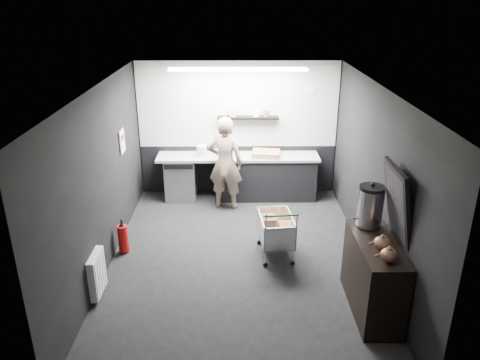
{
  "coord_description": "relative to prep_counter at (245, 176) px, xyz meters",
  "views": [
    {
      "loc": [
        -0.04,
        -6.34,
        3.92
      ],
      "look_at": [
        0.02,
        0.4,
        1.2
      ],
      "focal_mm": 35.0,
      "sensor_mm": 36.0,
      "label": 1
    }
  ],
  "objects": [
    {
      "name": "kitchen_wall_panel",
      "position": [
        -0.14,
        0.31,
        1.39
      ],
      "size": [
        3.95,
        0.02,
        1.7
      ],
      "primitive_type": "cube",
      "color": "silver",
      "rests_on": "wall_back"
    },
    {
      "name": "prep_counter",
      "position": [
        0.0,
        0.0,
        0.0
      ],
      "size": [
        3.2,
        0.61,
        0.9
      ],
      "color": "black",
      "rests_on": "floor"
    },
    {
      "name": "pink_tub",
      "position": [
        -0.85,
        0.0,
        0.55
      ],
      "size": [
        0.21,
        0.21,
        0.21
      ],
      "primitive_type": "cylinder",
      "color": "silver",
      "rests_on": "prep_counter"
    },
    {
      "name": "white_container",
      "position": [
        -0.49,
        -0.05,
        0.52
      ],
      "size": [
        0.2,
        0.17,
        0.16
      ],
      "primitive_type": "cube",
      "rotation": [
        0.0,
        0.0,
        0.22
      ],
      "color": "white",
      "rests_on": "prep_counter"
    },
    {
      "name": "person",
      "position": [
        -0.38,
        -0.45,
        0.45
      ],
      "size": [
        0.73,
        0.56,
        1.81
      ],
      "primitive_type": "imported",
      "rotation": [
        0.0,
        0.0,
        2.93
      ],
      "color": "#BBAB94",
      "rests_on": "floor"
    },
    {
      "name": "dado_panel",
      "position": [
        -0.14,
        0.31,
        0.04
      ],
      "size": [
        3.95,
        0.02,
        1.0
      ],
      "primitive_type": "cube",
      "color": "black",
      "rests_on": "wall_back"
    },
    {
      "name": "wall_left",
      "position": [
        -2.14,
        -2.42,
        0.89
      ],
      "size": [
        0.0,
        5.5,
        5.5
      ],
      "primitive_type": "plane",
      "rotation": [
        1.57,
        0.0,
        1.57
      ],
      "color": "black",
      "rests_on": "floor"
    },
    {
      "name": "wall_right",
      "position": [
        1.86,
        -2.42,
        0.89
      ],
      "size": [
        0.0,
        5.5,
        5.5
      ],
      "primitive_type": "plane",
      "rotation": [
        1.57,
        0.0,
        -1.57
      ],
      "color": "black",
      "rests_on": "floor"
    },
    {
      "name": "ceiling",
      "position": [
        -0.14,
        -2.42,
        2.24
      ],
      "size": [
        5.5,
        5.5,
        0.0
      ],
      "primitive_type": "plane",
      "rotation": [
        3.14,
        0.0,
        0.0
      ],
      "color": "white",
      "rests_on": "wall_back"
    },
    {
      "name": "poster_red_band",
      "position": [
        -2.11,
        -1.12,
        1.16
      ],
      "size": [
        0.02,
        0.22,
        0.1
      ],
      "primitive_type": "cube",
      "color": "red",
      "rests_on": "poster"
    },
    {
      "name": "wall_back",
      "position": [
        -0.14,
        0.33,
        0.89
      ],
      "size": [
        5.5,
        0.0,
        5.5
      ],
      "primitive_type": "plane",
      "rotation": [
        1.57,
        0.0,
        0.0
      ],
      "color": "black",
      "rests_on": "floor"
    },
    {
      "name": "sideboard",
      "position": [
        1.61,
        -3.61,
        0.17
      ],
      "size": [
        0.57,
        1.33,
        2.0
      ],
      "color": "black",
      "rests_on": "floor"
    },
    {
      "name": "wall_front",
      "position": [
        -0.14,
        -5.17,
        0.89
      ],
      "size": [
        5.5,
        0.0,
        5.5
      ],
      "primitive_type": "plane",
      "rotation": [
        -1.57,
        0.0,
        0.0
      ],
      "color": "black",
      "rests_on": "floor"
    },
    {
      "name": "floating_shelf",
      "position": [
        0.06,
        0.2,
        1.16
      ],
      "size": [
        1.2,
        0.22,
        0.04
      ],
      "primitive_type": "cube",
      "color": "black",
      "rests_on": "wall_back"
    },
    {
      "name": "fire_extinguisher",
      "position": [
        -1.99,
        -2.16,
        -0.19
      ],
      "size": [
        0.17,
        0.17,
        0.55
      ],
      "color": "red",
      "rests_on": "floor"
    },
    {
      "name": "cardboard_box",
      "position": [
        0.42,
        -0.05,
        0.5
      ],
      "size": [
        0.58,
        0.47,
        0.11
      ],
      "primitive_type": "cube",
      "rotation": [
        0.0,
        0.0,
        -0.12
      ],
      "color": "#A87D59",
      "rests_on": "prep_counter"
    },
    {
      "name": "shopping_cart",
      "position": [
        0.44,
        -2.25,
        -0.02
      ],
      "size": [
        0.57,
        0.88,
        0.92
      ],
      "color": "silver",
      "rests_on": "floor"
    },
    {
      "name": "radiator",
      "position": [
        -2.08,
        -3.32,
        -0.11
      ],
      "size": [
        0.1,
        0.5,
        0.6
      ],
      "primitive_type": "cube",
      "color": "white",
      "rests_on": "wall_left"
    },
    {
      "name": "ceiling_strip",
      "position": [
        -0.14,
        -0.57,
        2.21
      ],
      "size": [
        2.4,
        0.2,
        0.04
      ],
      "primitive_type": "cube",
      "color": "white",
      "rests_on": "ceiling"
    },
    {
      "name": "wall_clock",
      "position": [
        1.26,
        0.3,
        1.69
      ],
      "size": [
        0.2,
        0.03,
        0.2
      ],
      "primitive_type": "cylinder",
      "rotation": [
        1.57,
        0.0,
        0.0
      ],
      "color": "white",
      "rests_on": "wall_back"
    },
    {
      "name": "poster",
      "position": [
        -2.12,
        -1.12,
        1.09
      ],
      "size": [
        0.02,
        0.3,
        0.4
      ],
      "primitive_type": "cube",
      "color": "white",
      "rests_on": "wall_left"
    },
    {
      "name": "floor",
      "position": [
        -0.14,
        -2.42,
        -0.46
      ],
      "size": [
        5.5,
        5.5,
        0.0
      ],
      "primitive_type": "plane",
      "color": "black",
      "rests_on": "ground"
    }
  ]
}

